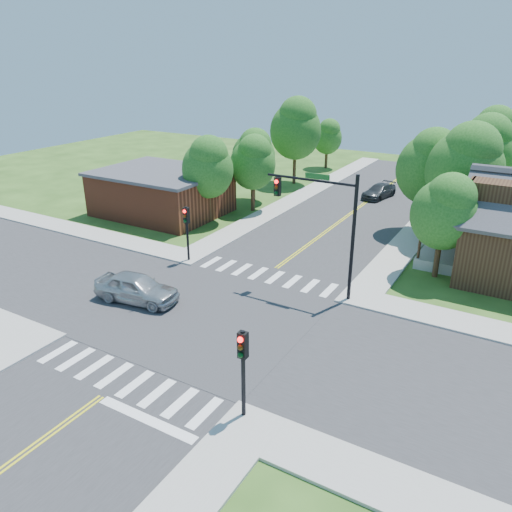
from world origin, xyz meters
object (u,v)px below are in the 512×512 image
Objects in this scene: signal_pole_se at (243,359)px; signal_pole_nw at (187,224)px; car_silver at (137,288)px; signal_mast_ne at (325,214)px; car_dgrey at (379,192)px.

signal_pole_se is 15.84m from signal_pole_nw.
car_silver is (-10.15, 5.18, -1.84)m from signal_pole_se.
car_silver is at bearing 152.98° from signal_pole_se.
signal_pole_se reaches higher than car_silver.
signal_mast_ne is at bearing 98.56° from signal_pole_se.
signal_pole_se and signal_pole_nw have the same top height.
signal_pole_se is 11.54m from car_silver.
car_dgrey is at bearing 98.91° from signal_mast_ne.
car_silver is 1.08× the size of car_dgrey.
car_dgrey is (6.11, 21.71, -2.02)m from signal_pole_nw.
car_silver is at bearing -80.12° from signal_pole_nw.
signal_mast_ne is 1.89× the size of signal_pole_se.
signal_mast_ne reaches higher than car_dgrey.
car_silver reaches higher than car_dgrey.
signal_pole_nw is 0.81× the size of car_dgrey.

